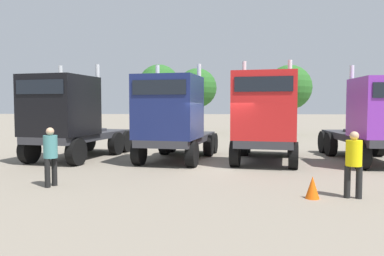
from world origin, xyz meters
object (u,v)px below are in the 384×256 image
Objects in this scene: semi_truck_navy at (173,118)px; visitor_with_camera at (51,152)px; semi_truck_red at (265,117)px; semi_truck_purple at (379,120)px; traffic_cone_near at (312,187)px; semi_truck_black at (68,116)px; visitor_in_hivis at (354,160)px.

semi_truck_navy is 5.91m from visitor_with_camera.
semi_truck_red reaches higher than semi_truck_navy.
semi_truck_purple is 7.26m from traffic_cone_near.
semi_truck_black is 5.50m from visitor_with_camera.
semi_truck_red is at bearing 98.70° from semi_truck_black.
semi_truck_purple reaches higher than visitor_in_hivis.
traffic_cone_near is at bearing -72.20° from visitor_in_hivis.
semi_truck_black is 11.68m from visitor_in_hivis.
visitor_with_camera is at bearing 28.17° from semi_truck_black.
semi_truck_red reaches higher than semi_truck_purple.
semi_truck_red reaches higher than visitor_with_camera.
semi_truck_black is 8.44m from semi_truck_red.
visitor_with_camera is at bearing -21.24° from semi_truck_navy.
semi_truck_red reaches higher than visitor_in_hivis.
semi_truck_navy is 7.98m from visitor_in_hivis.
semi_truck_black is at bearing -91.12° from semi_truck_purple.
visitor_with_camera is at bearing 172.67° from traffic_cone_near.
visitor_with_camera is (-8.38, 0.83, 0.01)m from visitor_in_hivis.
semi_truck_red is (3.84, -0.19, 0.02)m from semi_truck_navy.
semi_truck_red is at bearing -88.97° from semi_truck_purple.
semi_truck_black is at bearing -82.45° from semi_truck_navy.
semi_truck_navy is 3.46× the size of visitor_with_camera.
visitor_with_camera is at bearing -66.60° from semi_truck_purple.
semi_truck_black is at bearing -54.29° from visitor_with_camera.
semi_truck_red is 5.92m from visitor_in_hivis.
semi_truck_red reaches higher than semi_truck_black.
semi_truck_purple is at bearing 163.81° from visitor_in_hivis.
semi_truck_red is 3.49× the size of visitor_with_camera.
semi_truck_purple is 3.63× the size of visitor_in_hivis.
traffic_cone_near is (-4.06, -5.82, -1.51)m from semi_truck_purple.
traffic_cone_near is (4.32, -5.95, -1.61)m from semi_truck_navy.
semi_truck_red is 0.97× the size of semi_truck_purple.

